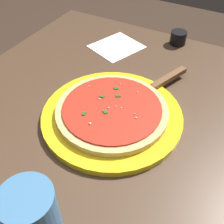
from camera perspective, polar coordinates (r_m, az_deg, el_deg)
name	(u,v)px	position (r m, az deg, el deg)	size (l,w,h in m)	color
restaurant_table	(104,145)	(0.81, -1.72, -6.82)	(0.89, 0.81, 0.74)	black
serving_plate	(112,116)	(0.67, 0.00, -0.74)	(0.34, 0.34, 0.02)	yellow
pizza	(112,110)	(0.66, 0.00, 0.35)	(0.27, 0.27, 0.02)	#DBB26B
pizza_server	(159,84)	(0.75, 9.50, 5.58)	(0.22, 0.12, 0.01)	silver
cup_tall_drink	(32,216)	(0.48, -16.00, -19.78)	(0.09, 0.09, 0.12)	teal
cup_small_sauce	(178,38)	(0.98, 13.40, 14.56)	(0.05, 0.05, 0.04)	black
napkin_folded_right	(117,47)	(0.95, 0.95, 13.22)	(0.15, 0.13, 0.00)	white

